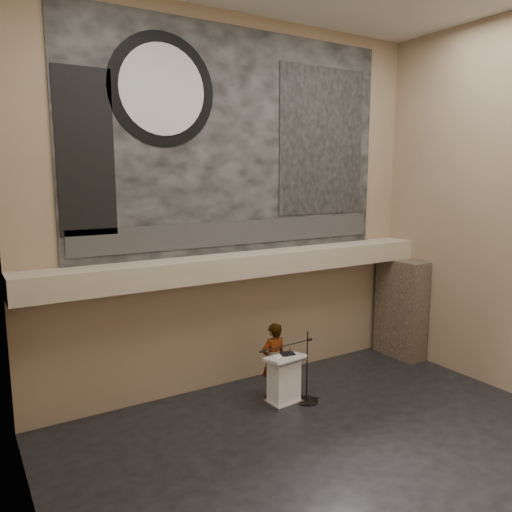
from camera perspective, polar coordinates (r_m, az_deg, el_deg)
floor at (r=9.74m, az=10.64°, el=-21.69°), size 10.00×10.00×0.00m
wall_back at (r=11.64m, az=-2.07°, el=5.65°), size 10.00×0.02×8.50m
wall_left at (r=6.20m, az=-24.74°, el=1.61°), size 0.02×8.00×8.50m
soffit at (r=11.45m, az=-1.04°, el=-0.96°), size 10.00×0.80×0.50m
sprinkler_left at (r=10.76m, az=-8.29°, el=-3.25°), size 0.04×0.04×0.06m
sprinkler_right at (r=12.52m, az=6.60°, el=-1.44°), size 0.04×0.04×0.06m
banner at (r=11.61m, az=-2.03°, el=12.81°), size 8.00×0.05×5.00m
banner_text_strip at (r=11.63m, az=-1.88°, el=2.68°), size 7.76×0.02×0.55m
banner_clock_rim at (r=10.91m, az=-10.65°, el=18.17°), size 2.30×0.02×2.30m
banner_clock_face at (r=10.90m, az=-10.61°, el=18.18°), size 1.84×0.02×1.84m
banner_building_print at (r=12.93m, az=7.59°, el=12.82°), size 2.60×0.02×3.60m
banner_brick_print at (r=10.32m, az=-18.91°, el=11.09°), size 1.10×0.02×3.20m
stone_pier at (r=14.36m, az=16.22°, el=-5.76°), size 0.60×1.40×2.70m
lectern at (r=11.24m, az=3.21°, el=-13.96°), size 0.84×0.63×1.14m
binder at (r=11.12m, az=3.63°, el=-11.10°), size 0.36×0.32×0.04m
papers at (r=10.96m, az=2.75°, el=-11.48°), size 0.30×0.36×0.00m
speaker_person at (r=11.45m, az=2.02°, el=-11.82°), size 0.63×0.42×1.73m
mic_stand at (r=11.48m, az=5.62°, el=-15.17°), size 1.53×0.52×1.62m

